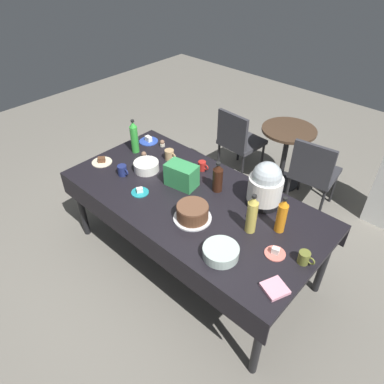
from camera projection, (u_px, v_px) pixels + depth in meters
name	position (u px, v px, depth m)	size (l,w,h in m)	color
ground	(192.00, 259.00, 3.33)	(9.00, 9.00, 0.00)	slate
potluck_table	(192.00, 203.00, 2.91)	(2.20, 1.10, 0.75)	black
frosted_layer_cake	(192.00, 212.00, 2.63)	(0.29, 0.29, 0.13)	silver
slow_cooker	(266.00, 185.00, 2.70)	(0.28, 0.28, 0.37)	black
glass_salad_bowl	(221.00, 252.00, 2.35)	(0.25, 0.25, 0.08)	#B2C6BC
ceramic_snack_bowl	(146.00, 166.00, 3.15)	(0.23, 0.23, 0.08)	silver
dessert_plate_coral	(275.00, 253.00, 2.37)	(0.14, 0.14, 0.06)	#E07266
dessert_plate_teal	(140.00, 192.00, 2.91)	(0.15, 0.15, 0.05)	teal
dessert_plate_cobalt	(149.00, 140.00, 3.57)	(0.19, 0.19, 0.06)	#2D4CB2
dessert_plate_cream	(102.00, 161.00, 3.27)	(0.19, 0.19, 0.06)	beige
cupcake_rose	(144.00, 155.00, 3.32)	(0.05, 0.05, 0.07)	beige
cupcake_vanilla	(252.00, 216.00, 2.64)	(0.05, 0.05, 0.07)	beige
cupcake_lemon	(162.00, 143.00, 3.49)	(0.05, 0.05, 0.07)	beige
soda_bottle_ginger_ale	(252.00, 214.00, 2.47)	(0.08, 0.08, 0.33)	gold
soda_bottle_lime_soda	(134.00, 137.00, 3.33)	(0.07, 0.07, 0.33)	green
soda_bottle_cola	(218.00, 178.00, 2.87)	(0.08, 0.08, 0.27)	#33190F
soda_bottle_orange_juice	(282.00, 216.00, 2.48)	(0.07, 0.07, 0.30)	orange
coffee_mug_tan	(170.00, 155.00, 3.29)	(0.13, 0.09, 0.10)	tan
coffee_mug_olive	(304.00, 258.00, 2.30)	(0.12, 0.08, 0.09)	olive
coffee_mug_red	(202.00, 166.00, 3.15)	(0.11, 0.07, 0.09)	#B2231E
coffee_mug_navy	(123.00, 170.00, 3.09)	(0.12, 0.08, 0.09)	navy
soda_carton	(182.00, 175.00, 2.94)	(0.26, 0.16, 0.20)	#338C4C
paper_napkin_stack	(275.00, 288.00, 2.15)	(0.14, 0.14, 0.02)	pink
maroon_chair_left	(238.00, 139.00, 4.14)	(0.47, 0.47, 0.85)	#333338
maroon_chair_right	(314.00, 171.00, 3.62)	(0.49, 0.49, 0.85)	#333338
round_cafe_table	(286.00, 146.00, 3.99)	(0.60, 0.60, 0.72)	#473323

